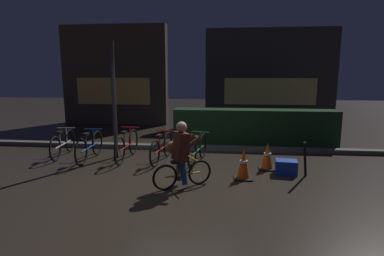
# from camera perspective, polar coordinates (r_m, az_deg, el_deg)

# --- Properties ---
(ground_plane) EXTENTS (40.00, 40.00, 0.00)m
(ground_plane) POSITION_cam_1_polar(r_m,az_deg,el_deg) (6.50, -2.36, -8.72)
(ground_plane) COLOR #2D261E
(sidewalk_curb) EXTENTS (12.00, 0.24, 0.12)m
(sidewalk_curb) POSITION_cam_1_polar(r_m,az_deg,el_deg) (8.58, -0.16, -3.66)
(sidewalk_curb) COLOR #56544F
(sidewalk_curb) RESTS_ON ground
(hedge_row) EXTENTS (4.80, 0.70, 1.06)m
(hedge_row) POSITION_cam_1_polar(r_m,az_deg,el_deg) (9.36, 11.49, 0.20)
(hedge_row) COLOR #19381C
(hedge_row) RESTS_ON ground
(storefront_left) EXTENTS (4.43, 0.54, 4.10)m
(storefront_left) POSITION_cam_1_polar(r_m,az_deg,el_deg) (13.42, -14.21, 9.49)
(storefront_left) COLOR #42382D
(storefront_left) RESTS_ON ground
(storefront_right) EXTENTS (5.37, 0.54, 3.96)m
(storefront_right) POSITION_cam_1_polar(r_m,az_deg,el_deg) (13.41, 14.29, 9.20)
(storefront_right) COLOR #383330
(storefront_right) RESTS_ON ground
(street_post) EXTENTS (0.10, 0.10, 2.88)m
(street_post) POSITION_cam_1_polar(r_m,az_deg,el_deg) (7.81, -14.37, 4.94)
(street_post) COLOR #2D2D33
(street_post) RESTS_ON ground
(parked_bike_leftmost) EXTENTS (0.46, 1.54, 0.71)m
(parked_bike_leftmost) POSITION_cam_1_polar(r_m,az_deg,el_deg) (8.52, -22.98, -2.74)
(parked_bike_leftmost) COLOR black
(parked_bike_leftmost) RESTS_ON ground
(parked_bike_left_mid) EXTENTS (0.46, 1.61, 0.74)m
(parked_bike_left_mid) POSITION_cam_1_polar(r_m,az_deg,el_deg) (7.90, -18.60, -3.32)
(parked_bike_left_mid) COLOR black
(parked_bike_left_mid) RESTS_ON ground
(parked_bike_center_left) EXTENTS (0.46, 1.68, 0.78)m
(parked_bike_center_left) POSITION_cam_1_polar(r_m,az_deg,el_deg) (7.72, -12.06, -3.21)
(parked_bike_center_left) COLOR black
(parked_bike_center_left) RESTS_ON ground
(parked_bike_center_right) EXTENTS (0.46, 1.56, 0.72)m
(parked_bike_center_right) POSITION_cam_1_polar(r_m,az_deg,el_deg) (7.42, -5.68, -3.73)
(parked_bike_center_right) COLOR black
(parked_bike_center_right) RESTS_ON ground
(parked_bike_right_mid) EXTENTS (0.46, 1.55, 0.72)m
(parked_bike_right_mid) POSITION_cam_1_polar(r_m,az_deg,el_deg) (7.23, 1.10, -4.06)
(parked_bike_right_mid) COLOR black
(parked_bike_right_mid) RESTS_ON ground
(traffic_cone_near) EXTENTS (0.36, 0.36, 0.63)m
(traffic_cone_near) POSITION_cam_1_polar(r_m,az_deg,el_deg) (6.26, 9.62, -6.70)
(traffic_cone_near) COLOR black
(traffic_cone_near) RESTS_ON ground
(traffic_cone_far) EXTENTS (0.36, 0.36, 0.61)m
(traffic_cone_far) POSITION_cam_1_polar(r_m,az_deg,el_deg) (6.99, 13.91, -5.18)
(traffic_cone_far) COLOR black
(traffic_cone_far) RESTS_ON ground
(blue_crate) EXTENTS (0.47, 0.36, 0.30)m
(blue_crate) POSITION_cam_1_polar(r_m,az_deg,el_deg) (6.80, 17.19, -7.00)
(blue_crate) COLOR #193DB7
(blue_crate) RESTS_ON ground
(cyclist) EXTENTS (1.04, 0.66, 1.25)m
(cyclist) POSITION_cam_1_polar(r_m,az_deg,el_deg) (5.65, -2.11, -4.96)
(cyclist) COLOR black
(cyclist) RESTS_ON ground
(closed_umbrella) EXTENTS (0.21, 0.38, 0.79)m
(closed_umbrella) POSITION_cam_1_polar(r_m,az_deg,el_deg) (6.57, 20.38, -5.55)
(closed_umbrella) COLOR black
(closed_umbrella) RESTS_ON ground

